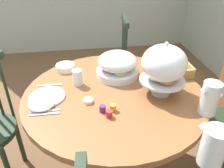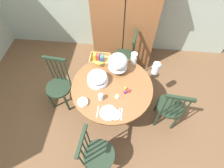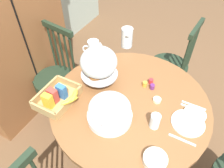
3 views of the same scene
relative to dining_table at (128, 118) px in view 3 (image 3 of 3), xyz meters
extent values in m
plane|color=brown|center=(-0.12, -0.16, -0.52)|extent=(10.00, 10.00, 0.00)
cube|color=black|center=(0.09, 1.06, 0.53)|extent=(0.01, 0.01, 1.52)
cylinder|color=brown|center=(0.00, 0.00, 0.20)|extent=(1.16, 1.16, 0.04)
cylinder|color=brown|center=(0.00, 0.00, -0.13)|extent=(0.14, 0.14, 0.63)
cylinder|color=brown|center=(0.00, 0.00, -0.49)|extent=(0.56, 0.56, 0.06)
cylinder|color=#1E2D1E|center=(0.13, 0.87, -0.07)|extent=(0.40, 0.40, 0.04)
cylinder|color=#1E2D1E|center=(0.01, 1.03, -0.29)|extent=(0.04, 0.04, 0.45)
cylinder|color=#1E2D1E|center=(-0.03, 0.75, -0.29)|extent=(0.04, 0.04, 0.45)
cylinder|color=#1E2D1E|center=(0.29, 0.99, -0.29)|extent=(0.04, 0.04, 0.45)
cylinder|color=#1E2D1E|center=(0.25, 0.71, -0.29)|extent=(0.04, 0.04, 0.45)
cylinder|color=#1E2D1E|center=(0.31, 0.99, 0.17)|extent=(0.02, 0.02, 0.48)
cylinder|color=#1E2D1E|center=(0.30, 0.92, 0.17)|extent=(0.02, 0.02, 0.48)
cylinder|color=#1E2D1E|center=(0.29, 0.85, 0.17)|extent=(0.02, 0.02, 0.48)
cylinder|color=#1E2D1E|center=(0.27, 0.78, 0.17)|extent=(0.02, 0.02, 0.48)
cylinder|color=#1E2D1E|center=(0.26, 0.71, 0.17)|extent=(0.02, 0.02, 0.48)
cube|color=#1E2D1E|center=(0.29, 0.85, 0.43)|extent=(0.09, 0.36, 0.05)
cylinder|color=#1E2D1E|center=(0.08, -0.75, -0.29)|extent=(0.04, 0.04, 0.45)
cylinder|color=#1E2D1E|center=(0.88, -0.08, -0.07)|extent=(0.40, 0.40, 0.04)
cylinder|color=#1E2D1E|center=(1.03, 0.05, -0.29)|extent=(0.04, 0.04, 0.45)
cylinder|color=#1E2D1E|center=(0.75, 0.07, -0.29)|extent=(0.04, 0.04, 0.45)
cylinder|color=#1E2D1E|center=(1.00, -0.23, -0.29)|extent=(0.04, 0.04, 0.45)
cylinder|color=#1E2D1E|center=(0.72, -0.21, -0.29)|extent=(0.04, 0.04, 0.45)
cylinder|color=#1E2D1E|center=(1.00, -0.25, 0.17)|extent=(0.02, 0.02, 0.48)
cylinder|color=#1E2D1E|center=(0.93, -0.24, 0.17)|extent=(0.02, 0.02, 0.48)
cylinder|color=#1E2D1E|center=(0.86, -0.24, 0.17)|extent=(0.02, 0.02, 0.48)
cylinder|color=#1E2D1E|center=(0.79, -0.23, 0.17)|extent=(0.02, 0.02, 0.48)
cylinder|color=#1E2D1E|center=(0.72, -0.23, 0.17)|extent=(0.02, 0.02, 0.48)
cube|color=#1E2D1E|center=(0.86, -0.24, 0.43)|extent=(0.36, 0.07, 0.05)
cylinder|color=silver|center=(0.06, 0.29, 0.23)|extent=(0.12, 0.12, 0.02)
cylinder|color=silver|center=(0.06, 0.29, 0.27)|extent=(0.03, 0.03, 0.09)
cylinder|color=silver|center=(0.06, 0.29, 0.32)|extent=(0.28, 0.28, 0.01)
torus|color=#B27033|center=(0.10, 0.30, 0.34)|extent=(0.10, 0.10, 0.03)
torus|color=#D19347|center=(0.06, 0.34, 0.34)|extent=(0.10, 0.10, 0.03)
torus|color=#935628|center=(0.00, 0.29, 0.34)|extent=(0.10, 0.10, 0.03)
torus|color=tan|center=(0.05, 0.25, 0.34)|extent=(0.10, 0.10, 0.03)
ellipsoid|color=silver|center=(0.06, 0.29, 0.43)|extent=(0.27, 0.27, 0.22)
sphere|color=silver|center=(0.06, 0.29, 0.55)|extent=(0.02, 0.02, 0.02)
cylinder|color=silver|center=(-0.21, 0.06, 0.25)|extent=(0.30, 0.30, 0.05)
ellipsoid|color=beige|center=(-0.14, 0.06, 0.28)|extent=(0.09, 0.09, 0.03)
ellipsoid|color=#8CBF59|center=(-0.21, 0.12, 0.28)|extent=(0.09, 0.09, 0.03)
ellipsoid|color=#6B2D4C|center=(-0.28, 0.06, 0.28)|extent=(0.09, 0.09, 0.03)
ellipsoid|color=#CC3D33|center=(-0.21, -0.01, 0.28)|extent=(0.09, 0.09, 0.03)
ellipsoid|color=silver|center=(-0.21, 0.06, 0.34)|extent=(0.28, 0.28, 0.13)
cylinder|color=silver|center=(0.28, 0.48, 0.32)|extent=(0.10, 0.10, 0.19)
cylinder|color=orange|center=(0.28, 0.48, 0.29)|extent=(0.09, 0.09, 0.13)
cone|color=silver|center=(0.30, 0.42, 0.40)|extent=(0.04, 0.04, 0.03)
torus|color=silver|center=(0.27, 0.54, 0.33)|extent=(0.03, 0.07, 0.07)
cylinder|color=silver|center=(0.61, 0.32, 0.31)|extent=(0.11, 0.11, 0.19)
cylinder|color=white|center=(0.61, 0.32, 0.29)|extent=(0.09, 0.09, 0.13)
cone|color=silver|center=(0.55, 0.29, 0.39)|extent=(0.05, 0.05, 0.03)
torus|color=silver|center=(0.67, 0.35, 0.32)|extent=(0.07, 0.05, 0.07)
cube|color=tan|center=(-0.24, 0.47, 0.23)|extent=(0.30, 0.22, 0.01)
cube|color=tan|center=(-0.24, 0.36, 0.26)|extent=(0.30, 0.02, 0.07)
cube|color=tan|center=(-0.24, 0.58, 0.26)|extent=(0.30, 0.02, 0.07)
cube|color=tan|center=(-0.39, 0.47, 0.26)|extent=(0.02, 0.22, 0.07)
cube|color=tan|center=(-0.09, 0.47, 0.26)|extent=(0.02, 0.22, 0.07)
cube|color=gold|center=(-0.32, 0.48, 0.29)|extent=(0.05, 0.07, 0.11)
cube|color=#B23D33|center=(-0.27, 0.48, 0.29)|extent=(0.05, 0.07, 0.11)
cube|color=#336BAD|center=(-0.21, 0.45, 0.29)|extent=(0.05, 0.07, 0.11)
ellipsoid|color=yellow|center=(-0.27, 0.33, 0.32)|extent=(0.14, 0.08, 0.05)
ellipsoid|color=yellow|center=(-0.24, 0.33, 0.32)|extent=(0.13, 0.03, 0.05)
ellipsoid|color=yellow|center=(-0.21, 0.33, 0.32)|extent=(0.14, 0.08, 0.05)
cylinder|color=white|center=(0.00, -0.42, 0.23)|extent=(0.22, 0.22, 0.01)
cylinder|color=white|center=(0.08, -0.44, 0.24)|extent=(0.15, 0.15, 0.01)
cylinder|color=white|center=(-0.35, -0.31, 0.24)|extent=(0.14, 0.14, 0.04)
cylinder|color=silver|center=(-0.13, -0.23, 0.28)|extent=(0.06, 0.06, 0.11)
cylinder|color=beige|center=(0.09, -0.17, 0.23)|extent=(0.06, 0.06, 0.02)
cylinder|color=#B7282D|center=(0.24, -0.07, 0.24)|extent=(0.04, 0.04, 0.04)
cylinder|color=orange|center=(0.19, -0.04, 0.24)|extent=(0.04, 0.04, 0.04)
cylinder|color=#5B2366|center=(0.19, -0.10, 0.24)|extent=(0.04, 0.04, 0.04)
cube|color=silver|center=(0.14, -0.42, 0.22)|extent=(0.02, 0.17, 0.01)
cube|color=silver|center=(0.17, -0.42, 0.22)|extent=(0.02, 0.17, 0.01)
cube|color=silver|center=(-0.14, -0.42, 0.22)|extent=(0.02, 0.17, 0.01)
camera|label=1|loc=(1.21, -0.20, 1.03)|focal=36.83mm
camera|label=2|loc=(0.14, -1.38, 2.23)|focal=27.59mm
camera|label=3|loc=(-0.94, -0.35, 1.39)|focal=33.66mm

